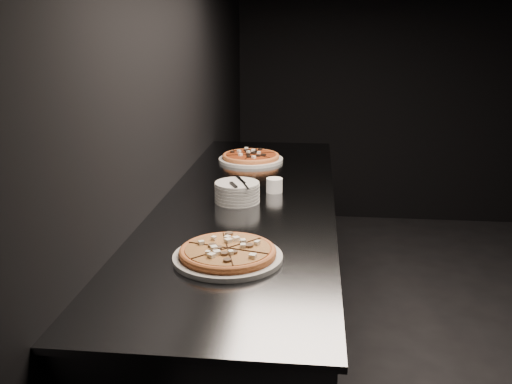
# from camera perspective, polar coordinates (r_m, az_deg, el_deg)

# --- Properties ---
(wall_left) EXTENTS (0.02, 5.00, 2.80)m
(wall_left) POSITION_cam_1_polar(r_m,az_deg,el_deg) (2.44, -9.65, 10.40)
(wall_left) COLOR black
(wall_left) RESTS_ON floor
(counter) EXTENTS (0.74, 2.44, 0.92)m
(counter) POSITION_cam_1_polar(r_m,az_deg,el_deg) (2.64, -0.76, -10.27)
(counter) COLOR #56585D
(counter) RESTS_ON floor
(pizza_mushroom) EXTENTS (0.38, 0.38, 0.04)m
(pizza_mushroom) POSITION_cam_1_polar(r_m,az_deg,el_deg) (1.84, -2.84, -6.16)
(pizza_mushroom) COLOR silver
(pizza_mushroom) RESTS_ON counter
(pizza_tomato) EXTENTS (0.41, 0.41, 0.04)m
(pizza_tomato) POSITION_cam_1_polar(r_m,az_deg,el_deg) (3.14, -0.52, 3.50)
(pizza_tomato) COLOR silver
(pizza_tomato) RESTS_ON counter
(plate_stack) EXTENTS (0.19, 0.19, 0.09)m
(plate_stack) POSITION_cam_1_polar(r_m,az_deg,el_deg) (2.42, -1.90, 0.01)
(plate_stack) COLOR silver
(plate_stack) RESTS_ON counter
(cutlery) EXTENTS (0.07, 0.20, 0.01)m
(cutlery) POSITION_cam_1_polar(r_m,az_deg,el_deg) (2.39, -1.78, 0.93)
(cutlery) COLOR silver
(cutlery) RESTS_ON plate_stack
(ramekin) EXTENTS (0.07, 0.07, 0.06)m
(ramekin) POSITION_cam_1_polar(r_m,az_deg,el_deg) (2.56, 1.85, 0.72)
(ramekin) COLOR white
(ramekin) RESTS_ON counter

